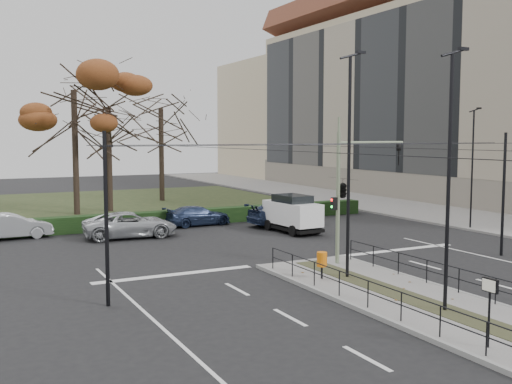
{
  "coord_description": "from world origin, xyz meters",
  "views": [
    {
      "loc": [
        -14.21,
        -18.25,
        5.83
      ],
      "look_at": [
        -1.79,
        6.1,
        3.27
      ],
      "focal_mm": 42.0,
      "sensor_mm": 36.0,
      "label": 1
    }
  ],
  "objects_px": {
    "parked_car_third": "(198,216)",
    "bare_tree_near": "(108,115)",
    "white_van": "(292,213)",
    "parked_car_second": "(11,226)",
    "streetlamp_median_near": "(449,179)",
    "traffic_light": "(344,187)",
    "streetlamp_sidewalk": "(472,167)",
    "info_panel": "(490,293)",
    "parked_car_fourth": "(130,225)",
    "bare_tree_center": "(161,115)",
    "rust_tree": "(74,90)",
    "streetlamp_median_far": "(349,164)",
    "litter_bin": "(322,260)",
    "parked_car_fifth": "(286,214)"
  },
  "relations": [
    {
      "from": "parked_car_third",
      "to": "bare_tree_near",
      "type": "bearing_deg",
      "value": 15.83
    },
    {
      "from": "parked_car_third",
      "to": "white_van",
      "type": "relative_size",
      "value": 1.03
    },
    {
      "from": "parked_car_second",
      "to": "white_van",
      "type": "distance_m",
      "value": 16.28
    },
    {
      "from": "white_van",
      "to": "streetlamp_median_near",
      "type": "bearing_deg",
      "value": -103.62
    },
    {
      "from": "traffic_light",
      "to": "streetlamp_sidewalk",
      "type": "distance_m",
      "value": 14.03
    },
    {
      "from": "info_panel",
      "to": "parked_car_fourth",
      "type": "distance_m",
      "value": 22.85
    },
    {
      "from": "parked_car_third",
      "to": "bare_tree_center",
      "type": "xyz_separation_m",
      "value": [
        2.46,
        14.9,
        7.04
      ]
    },
    {
      "from": "streetlamp_median_near",
      "to": "white_van",
      "type": "distance_m",
      "value": 17.59
    },
    {
      "from": "streetlamp_median_near",
      "to": "rust_tree",
      "type": "distance_m",
      "value": 31.53
    },
    {
      "from": "info_panel",
      "to": "parked_car_third",
      "type": "bearing_deg",
      "value": 86.58
    },
    {
      "from": "parked_car_second",
      "to": "parked_car_third",
      "type": "relative_size",
      "value": 1.0
    },
    {
      "from": "streetlamp_median_far",
      "to": "info_panel",
      "type": "bearing_deg",
      "value": -99.55
    },
    {
      "from": "streetlamp_median_near",
      "to": "litter_bin",
      "type": "bearing_deg",
      "value": 102.29
    },
    {
      "from": "streetlamp_median_near",
      "to": "white_van",
      "type": "relative_size",
      "value": 1.98
    },
    {
      "from": "parked_car_fifth",
      "to": "bare_tree_near",
      "type": "bearing_deg",
      "value": 32.11
    },
    {
      "from": "info_panel",
      "to": "parked_car_third",
      "type": "height_order",
      "value": "info_panel"
    },
    {
      "from": "streetlamp_median_near",
      "to": "parked_car_fifth",
      "type": "xyz_separation_m",
      "value": [
        5.14,
        19.41,
        -3.69
      ]
    },
    {
      "from": "info_panel",
      "to": "parked_car_fifth",
      "type": "relative_size",
      "value": 0.36
    },
    {
      "from": "info_panel",
      "to": "streetlamp_median_near",
      "type": "height_order",
      "value": "streetlamp_median_near"
    },
    {
      "from": "info_panel",
      "to": "parked_car_fifth",
      "type": "bearing_deg",
      "value": 73.52
    },
    {
      "from": "info_panel",
      "to": "parked_car_third",
      "type": "xyz_separation_m",
      "value": [
        1.5,
        25.12,
        -0.99
      ]
    },
    {
      "from": "info_panel",
      "to": "bare_tree_center",
      "type": "xyz_separation_m",
      "value": [
        3.96,
        40.02,
        6.05
      ]
    },
    {
      "from": "info_panel",
      "to": "streetlamp_median_far",
      "type": "distance_m",
      "value": 9.05
    },
    {
      "from": "litter_bin",
      "to": "white_van",
      "type": "height_order",
      "value": "white_van"
    },
    {
      "from": "streetlamp_sidewalk",
      "to": "parked_car_fourth",
      "type": "xyz_separation_m",
      "value": [
        -19.69,
        6.82,
        -3.18
      ]
    },
    {
      "from": "litter_bin",
      "to": "parked_car_fifth",
      "type": "relative_size",
      "value": 0.2
    },
    {
      "from": "parked_car_fourth",
      "to": "parked_car_fifth",
      "type": "height_order",
      "value": "parked_car_fifth"
    },
    {
      "from": "litter_bin",
      "to": "parked_car_fifth",
      "type": "bearing_deg",
      "value": 65.49
    },
    {
      "from": "bare_tree_center",
      "to": "litter_bin",
      "type": "bearing_deg",
      "value": -96.6
    },
    {
      "from": "info_panel",
      "to": "parked_car_fourth",
      "type": "height_order",
      "value": "info_panel"
    },
    {
      "from": "info_panel",
      "to": "streetlamp_sidewalk",
      "type": "bearing_deg",
      "value": 44.44
    },
    {
      "from": "bare_tree_near",
      "to": "streetlamp_median_far",
      "type": "bearing_deg",
      "value": -82.55
    },
    {
      "from": "parked_car_second",
      "to": "bare_tree_center",
      "type": "height_order",
      "value": "bare_tree_center"
    },
    {
      "from": "streetlamp_median_near",
      "to": "parked_car_second",
      "type": "distance_m",
      "value": 25.02
    },
    {
      "from": "litter_bin",
      "to": "parked_car_fourth",
      "type": "relative_size",
      "value": 0.2
    },
    {
      "from": "rust_tree",
      "to": "bare_tree_center",
      "type": "xyz_separation_m",
      "value": [
        8.57,
        6.33,
        -1.45
      ]
    },
    {
      "from": "streetlamp_median_far",
      "to": "parked_car_fourth",
      "type": "height_order",
      "value": "streetlamp_median_far"
    },
    {
      "from": "litter_bin",
      "to": "parked_car_third",
      "type": "xyz_separation_m",
      "value": [
        1.18,
        16.49,
        -0.27
      ]
    },
    {
      "from": "parked_car_fourth",
      "to": "bare_tree_center",
      "type": "bearing_deg",
      "value": -18.62
    },
    {
      "from": "info_panel",
      "to": "bare_tree_center",
      "type": "height_order",
      "value": "bare_tree_center"
    },
    {
      "from": "parked_car_second",
      "to": "bare_tree_near",
      "type": "height_order",
      "value": "bare_tree_near"
    },
    {
      "from": "parked_car_fourth",
      "to": "bare_tree_center",
      "type": "height_order",
      "value": "bare_tree_center"
    },
    {
      "from": "parked_car_second",
      "to": "rust_tree",
      "type": "height_order",
      "value": "rust_tree"
    },
    {
      "from": "white_van",
      "to": "bare_tree_center",
      "type": "xyz_separation_m",
      "value": [
        -1.64,
        20.11,
        6.49
      ]
    },
    {
      "from": "parked_car_third",
      "to": "rust_tree",
      "type": "distance_m",
      "value": 13.53
    },
    {
      "from": "parked_car_second",
      "to": "white_van",
      "type": "relative_size",
      "value": 1.03
    },
    {
      "from": "traffic_light",
      "to": "info_panel",
      "type": "bearing_deg",
      "value": -105.07
    },
    {
      "from": "traffic_light",
      "to": "litter_bin",
      "type": "height_order",
      "value": "traffic_light"
    },
    {
      "from": "parked_car_fourth",
      "to": "rust_tree",
      "type": "height_order",
      "value": "rust_tree"
    },
    {
      "from": "streetlamp_median_near",
      "to": "parked_car_second",
      "type": "xyz_separation_m",
      "value": [
        -11.36,
        21.98,
        -3.74
      ]
    }
  ]
}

